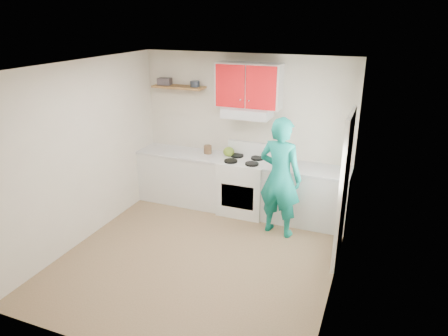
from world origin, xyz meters
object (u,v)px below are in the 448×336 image
at_px(kettle, 229,152).
at_px(stove, 244,186).
at_px(crock, 208,150).
at_px(person, 280,177).
at_px(tin, 195,84).

bearing_deg(kettle, stove, -18.84).
xyz_separation_m(crock, person, (1.43, -0.61, -0.07)).
bearing_deg(crock, kettle, -0.63).
bearing_deg(person, crock, -11.31).
bearing_deg(kettle, tin, 173.21).
bearing_deg(tin, stove, -10.95).
xyz_separation_m(kettle, crock, (-0.39, 0.00, -0.02)).
xyz_separation_m(kettle, person, (1.05, -0.60, -0.09)).
xyz_separation_m(tin, crock, (0.25, -0.07, -1.10)).
height_order(crock, person, person).
height_order(kettle, crock, kettle).
relative_size(kettle, crock, 1.17).
bearing_deg(stove, kettle, 161.11).
distance_m(tin, person, 2.16).
height_order(tin, person, tin).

